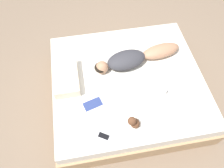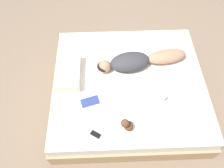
# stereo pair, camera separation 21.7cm
# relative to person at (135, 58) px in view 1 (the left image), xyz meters

# --- Properties ---
(ground_plane) EXTENTS (12.00, 12.00, 0.00)m
(ground_plane) POSITION_rel_person_xyz_m (-0.27, 0.16, -0.56)
(ground_plane) COLOR #7A6651
(bed) EXTENTS (1.95, 2.13, 0.47)m
(bed) POSITION_rel_person_xyz_m (-0.27, 0.16, -0.33)
(bed) COLOR tan
(bed) RESTS_ON ground_plane
(person) EXTENTS (0.45, 1.31, 0.20)m
(person) POSITION_rel_person_xyz_m (0.00, 0.00, 0.00)
(person) COLOR #A37556
(person) RESTS_ON bed
(open_magazine) EXTENTS (0.49, 0.44, 0.01)m
(open_magazine) POSITION_rel_person_xyz_m (-0.68, 0.66, -0.09)
(open_magazine) COLOR white
(open_magazine) RESTS_ON bed
(coffee_mug) EXTENTS (0.12, 0.09, 0.09)m
(coffee_mug) POSITION_rel_person_xyz_m (-0.57, -0.25, -0.05)
(coffee_mug) COLOR white
(coffee_mug) RESTS_ON bed
(cell_phone) EXTENTS (0.15, 0.17, 0.01)m
(cell_phone) POSITION_rel_person_xyz_m (-1.02, 0.61, -0.09)
(cell_phone) COLOR silver
(cell_phone) RESTS_ON bed
(plush_toy) EXTENTS (0.13, 0.15, 0.19)m
(plush_toy) POSITION_rel_person_xyz_m (-0.95, 0.24, -0.00)
(plush_toy) COLOR brown
(plush_toy) RESTS_ON bed
(pillow) EXTENTS (0.56, 0.33, 0.14)m
(pillow) POSITION_rel_person_xyz_m (-0.16, 0.99, -0.02)
(pillow) COLOR beige
(pillow) RESTS_ON bed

